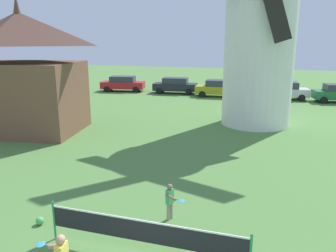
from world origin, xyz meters
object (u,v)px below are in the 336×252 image
parked_car_black (175,85)px  chapel (24,75)px  parked_car_red (123,83)px  parked_car_mustard (219,88)px  tennis_net (143,232)px  player_far (170,200)px  stray_ball (40,221)px  parked_car_silver (283,90)px  windmill (261,21)px

parked_car_black → chapel: chapel is taller
parked_car_red → parked_car_mustard: same height
tennis_net → parked_car_mustard: 24.99m
player_far → chapel: chapel is taller
stray_ball → parked_car_black: bearing=97.3°
player_far → parked_car_black: (-6.76, 23.71, 0.17)m
parked_car_red → parked_car_mustard: bearing=-2.6°
parked_car_black → parked_car_silver: size_ratio=0.99×
windmill → tennis_net: size_ratio=2.56×
windmill → parked_car_red: windmill is taller
player_far → parked_car_black: parked_car_black is taller
tennis_net → parked_car_mustard: (-2.12, 24.90, 0.13)m
chapel → player_far: bearing=-33.4°
windmill → parked_car_mustard: bearing=111.1°
parked_car_black → player_far: bearing=-74.1°
player_far → stray_ball: (-3.53, -1.43, -0.52)m
parked_car_black → parked_car_red: bearing=-177.4°
parked_car_red → parked_car_black: (5.62, 0.25, -0.00)m
parked_car_red → parked_car_black: bearing=2.6°
stray_ball → parked_car_red: parked_car_red is taller
stray_ball → parked_car_red: bearing=109.6°
windmill → chapel: (-12.58, -5.73, -3.01)m
parked_car_mustard → chapel: 18.19m
parked_car_mustard → chapel: size_ratio=0.60×
player_far → parked_car_black: size_ratio=0.25×
stray_ball → chapel: chapel is taller
tennis_net → parked_car_mustard: size_ratio=1.14×
windmill → parked_car_mustard: size_ratio=2.91×
windmill → parked_car_red: size_ratio=2.83×
parked_car_red → parked_car_silver: 15.85m
windmill → parked_car_mustard: 12.08m
parked_car_red → parked_car_silver: size_ratio=1.03×
tennis_net → stray_ball: tennis_net is taller
windmill → parked_car_silver: (1.83, 10.28, -5.48)m
parked_car_red → parked_car_silver: bearing=-0.8°
player_far → parked_car_mustard: size_ratio=0.25×
player_far → parked_car_mustard: 23.10m
parked_car_black → chapel: 17.19m
player_far → parked_car_red: (-12.37, 23.46, 0.17)m
windmill → tennis_net: windmill is taller
chapel → parked_car_mustard: bearing=61.1°
parked_car_black → parked_car_silver: same height
tennis_net → parked_car_silver: (3.58, 25.13, 0.13)m
player_far → stray_ball: bearing=-158.0°
parked_car_silver → parked_car_red: bearing=179.2°
parked_car_silver → chapel: 21.68m
tennis_net → parked_car_black: bearing=104.6°
stray_ball → player_far: bearing=22.0°
player_far → parked_car_silver: parked_car_silver is taller
parked_car_silver → chapel: chapel is taller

